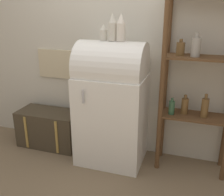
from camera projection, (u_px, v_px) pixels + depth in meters
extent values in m
plane|color=#7A664C|center=(105.00, 170.00, 2.92)|extent=(12.00, 12.00, 0.00)
cube|color=beige|center=(120.00, 41.00, 2.98)|extent=(7.00, 0.05, 2.70)
cube|color=#C6B793|center=(55.00, 64.00, 3.30)|extent=(0.46, 0.02, 0.35)
cube|color=white|center=(112.00, 119.00, 2.98)|extent=(0.74, 0.59, 1.02)
cylinder|color=white|center=(112.00, 67.00, 2.78)|extent=(0.72, 0.56, 0.56)
cylinder|color=#B7B7BC|center=(83.00, 97.00, 2.64)|extent=(0.02, 0.02, 0.14)
cube|color=#423828|center=(50.00, 128.00, 3.38)|extent=(0.78, 0.38, 0.46)
cube|color=#AD8942|center=(26.00, 132.00, 3.26)|extent=(0.03, 0.01, 0.42)
cube|color=#AD8942|center=(57.00, 138.00, 3.14)|extent=(0.03, 0.01, 0.42)
cylinder|color=brown|center=(162.00, 88.00, 2.65)|extent=(0.05, 0.05, 1.88)
cylinder|color=brown|center=(165.00, 81.00, 2.89)|extent=(0.05, 0.05, 1.88)
cube|color=brown|center=(194.00, 116.00, 2.78)|extent=(0.71, 0.31, 0.02)
cube|color=brown|center=(201.00, 58.00, 2.57)|extent=(0.71, 0.31, 0.02)
cylinder|color=#335B3D|center=(172.00, 108.00, 2.79)|extent=(0.06, 0.06, 0.15)
cylinder|color=#335B3D|center=(172.00, 100.00, 2.76)|extent=(0.03, 0.03, 0.04)
cylinder|color=brown|center=(185.00, 106.00, 2.80)|extent=(0.07, 0.07, 0.17)
cylinder|color=brown|center=(186.00, 97.00, 2.76)|extent=(0.03, 0.03, 0.04)
cylinder|color=#9E998E|center=(196.00, 47.00, 2.54)|extent=(0.09, 0.09, 0.18)
cylinder|color=#9E998E|center=(197.00, 35.00, 2.50)|extent=(0.04, 0.04, 0.05)
cylinder|color=brown|center=(180.00, 49.00, 2.61)|extent=(0.09, 0.09, 0.13)
cylinder|color=brown|center=(181.00, 41.00, 2.58)|extent=(0.03, 0.03, 0.03)
cylinder|color=brown|center=(205.00, 108.00, 2.70)|extent=(0.07, 0.07, 0.20)
cylinder|color=brown|center=(206.00, 96.00, 2.66)|extent=(0.03, 0.03, 0.05)
cylinder|color=beige|center=(103.00, 35.00, 2.69)|extent=(0.08, 0.08, 0.11)
cone|color=beige|center=(103.00, 27.00, 2.67)|extent=(0.06, 0.06, 0.06)
cylinder|color=beige|center=(112.00, 32.00, 2.65)|extent=(0.09, 0.09, 0.18)
cone|color=beige|center=(112.00, 18.00, 2.61)|extent=(0.08, 0.08, 0.10)
cylinder|color=silver|center=(121.00, 32.00, 2.62)|extent=(0.09, 0.09, 0.18)
cone|color=silver|center=(121.00, 18.00, 2.58)|extent=(0.08, 0.08, 0.10)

